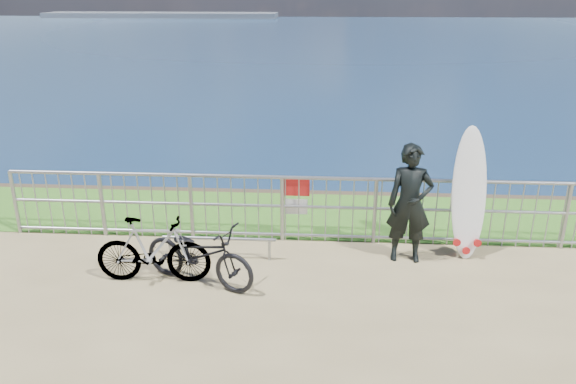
# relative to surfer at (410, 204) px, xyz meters

# --- Properties ---
(grass_strip) EXTENTS (120.00, 120.00, 0.00)m
(grass_strip) POSITION_rel_surfer_xyz_m (-1.45, 1.66, -0.90)
(grass_strip) COLOR #34741F
(grass_strip) RESTS_ON ground
(seascape) EXTENTS (260.00, 260.00, 5.00)m
(seascape) POSITION_rel_surfer_xyz_m (-45.20, 146.44, -4.94)
(seascape) COLOR brown
(seascape) RESTS_ON ground
(railing) EXTENTS (10.06, 0.10, 1.13)m
(railing) POSITION_rel_surfer_xyz_m (-1.44, 0.56, -0.33)
(railing) COLOR gray
(railing) RESTS_ON ground
(surfer) EXTENTS (0.68, 0.46, 1.83)m
(surfer) POSITION_rel_surfer_xyz_m (0.00, 0.00, 0.00)
(surfer) COLOR black
(surfer) RESTS_ON ground
(surfboard) EXTENTS (0.56, 0.51, 2.03)m
(surfboard) POSITION_rel_surfer_xyz_m (0.92, 0.24, 0.02)
(surfboard) COLOR white
(surfboard) RESTS_ON ground
(bicycle_near) EXTENTS (1.85, 1.21, 0.92)m
(bicycle_near) POSITION_rel_surfer_xyz_m (-3.00, -0.96, -0.46)
(bicycle_near) COLOR black
(bicycle_near) RESTS_ON ground
(bicycle_far) EXTENTS (1.64, 0.50, 0.98)m
(bicycle_far) POSITION_rel_surfer_xyz_m (-3.66, -0.94, -0.43)
(bicycle_far) COLOR black
(bicycle_far) RESTS_ON ground
(bike_rack) EXTENTS (1.75, 0.05, 0.36)m
(bike_rack) POSITION_rel_surfer_xyz_m (-2.87, -0.18, -0.61)
(bike_rack) COLOR gray
(bike_rack) RESTS_ON ground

